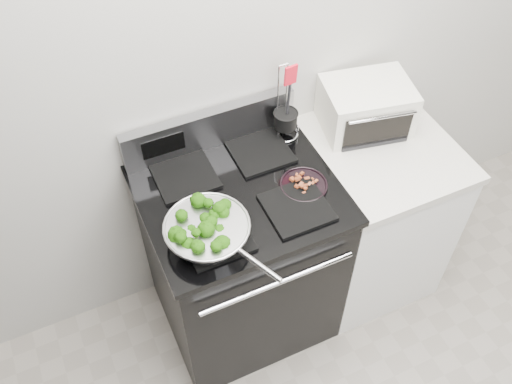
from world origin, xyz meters
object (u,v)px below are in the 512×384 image
skillet (208,231)px  utensil_holder (285,123)px  toaster_oven (366,107)px  gas_range (241,257)px  bacon_plate (304,183)px

skillet → utensil_holder: bearing=13.0°
utensil_holder → toaster_oven: bearing=-15.8°
utensil_holder → gas_range: bearing=-150.5°
gas_range → skillet: gas_range is taller
skillet → toaster_oven: toaster_oven is taller
gas_range → toaster_oven: 0.88m
gas_range → toaster_oven: bearing=13.0°
skillet → utensil_holder: utensil_holder is taller
utensil_holder → toaster_oven: (0.36, -0.07, 0.01)m
gas_range → skillet: (-0.20, -0.17, 0.51)m
gas_range → toaster_oven: (0.68, 0.16, 0.54)m
skillet → bacon_plate: bearing=-13.3°
bacon_plate → skillet: bearing=-169.2°
gas_range → utensil_holder: utensil_holder is taller
gas_range → skillet: size_ratio=2.33×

